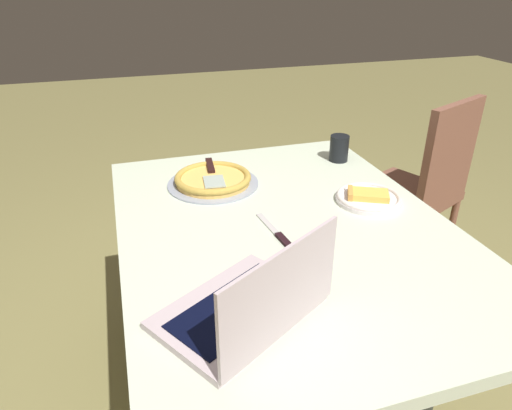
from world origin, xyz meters
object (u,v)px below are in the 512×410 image
(laptop, at_px, (250,305))
(pizza_tray, at_px, (213,179))
(pizza_plate, at_px, (368,198))
(drink_cup, at_px, (339,148))
(chair_far, at_px, (421,184))
(dining_table, at_px, (285,246))
(table_knife, at_px, (278,235))

(laptop, bearing_deg, pizza_tray, 174.04)
(laptop, xyz_separation_m, pizza_plate, (-0.44, 0.53, -0.03))
(laptop, height_order, drink_cup, laptop)
(drink_cup, bearing_deg, pizza_tray, -81.84)
(chair_far, bearing_deg, laptop, -50.76)
(pizza_plate, relative_size, pizza_tray, 0.66)
(laptop, relative_size, pizza_tray, 1.32)
(laptop, distance_m, pizza_plate, 0.69)
(pizza_tray, relative_size, chair_far, 0.34)
(laptop, relative_size, pizza_plate, 1.99)
(dining_table, height_order, table_knife, table_knife)
(pizza_tray, height_order, table_knife, pizza_tray)
(pizza_plate, xyz_separation_m, chair_far, (-0.47, 0.58, -0.24))
(pizza_plate, bearing_deg, pizza_tray, -121.39)
(pizza_plate, height_order, pizza_tray, pizza_tray)
(table_knife, bearing_deg, pizza_tray, -165.57)
(dining_table, bearing_deg, pizza_tray, -157.37)
(dining_table, relative_size, table_knife, 5.64)
(dining_table, xyz_separation_m, pizza_plate, (-0.07, 0.31, 0.09))
(drink_cup, bearing_deg, chair_far, 102.62)
(drink_cup, relative_size, chair_far, 0.11)
(dining_table, distance_m, chair_far, 1.05)
(dining_table, height_order, chair_far, chair_far)
(laptop, bearing_deg, dining_table, 149.03)
(pizza_tray, bearing_deg, table_knife, 14.43)
(laptop, relative_size, table_knife, 1.85)
(dining_table, bearing_deg, table_knife, -40.15)
(table_knife, relative_size, drink_cup, 2.25)
(pizza_tray, distance_m, table_knife, 0.41)
(dining_table, height_order, pizza_plate, pizza_plate)
(pizza_plate, bearing_deg, chair_far, 129.10)
(table_knife, xyz_separation_m, drink_cup, (-0.47, 0.42, 0.05))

